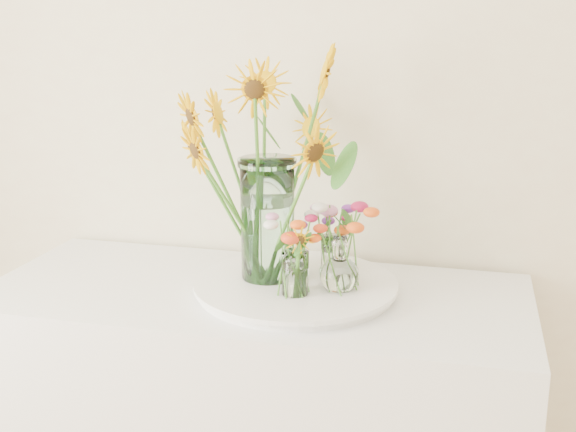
# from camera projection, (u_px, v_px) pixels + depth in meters

# --- Properties ---
(tray) EXTENTS (0.50, 0.50, 0.02)m
(tray) POSITION_uv_depth(u_px,v_px,m) (296.00, 288.00, 1.84)
(tray) COLOR white
(tray) RESTS_ON counter
(mason_jar) EXTENTS (0.17, 0.17, 0.32)m
(mason_jar) POSITION_uv_depth(u_px,v_px,m) (267.00, 220.00, 1.84)
(mason_jar) COLOR #BEF2E1
(mason_jar) RESTS_ON tray
(sunflower_bouquet) EXTENTS (0.95, 0.95, 0.60)m
(sunflower_bouquet) POSITION_uv_depth(u_px,v_px,m) (267.00, 165.00, 1.80)
(sunflower_bouquet) COLOR #EDAD05
(sunflower_bouquet) RESTS_ON tray
(small_vase_a) EXTENTS (0.07, 0.07, 0.11)m
(small_vase_a) POSITION_uv_depth(u_px,v_px,m) (295.00, 274.00, 1.74)
(small_vase_a) COLOR white
(small_vase_a) RESTS_ON tray
(wildflower_posy_a) EXTENTS (0.18, 0.18, 0.20)m
(wildflower_posy_a) POSITION_uv_depth(u_px,v_px,m) (295.00, 256.00, 1.73)
(wildflower_posy_a) COLOR #EC5514
(wildflower_posy_a) RESTS_ON tray
(small_vase_b) EXTENTS (0.12, 0.12, 0.14)m
(small_vase_b) POSITION_uv_depth(u_px,v_px,m) (340.00, 264.00, 1.77)
(small_vase_b) COLOR white
(small_vase_b) RESTS_ON tray
(wildflower_posy_b) EXTENTS (0.21, 0.21, 0.23)m
(wildflower_posy_b) POSITION_uv_depth(u_px,v_px,m) (340.00, 246.00, 1.76)
(wildflower_posy_b) COLOR #EC5514
(wildflower_posy_b) RESTS_ON tray
(small_vase_c) EXTENTS (0.08, 0.08, 0.11)m
(small_vase_c) POSITION_uv_depth(u_px,v_px,m) (333.00, 255.00, 1.89)
(small_vase_c) COLOR white
(small_vase_c) RESTS_ON tray
(wildflower_posy_c) EXTENTS (0.18, 0.18, 0.20)m
(wildflower_posy_c) POSITION_uv_depth(u_px,v_px,m) (333.00, 239.00, 1.88)
(wildflower_posy_c) COLOR #EC5514
(wildflower_posy_c) RESTS_ON tray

